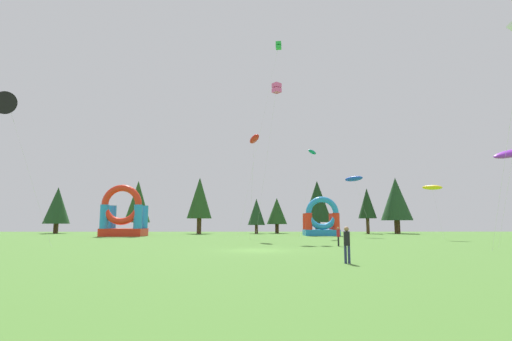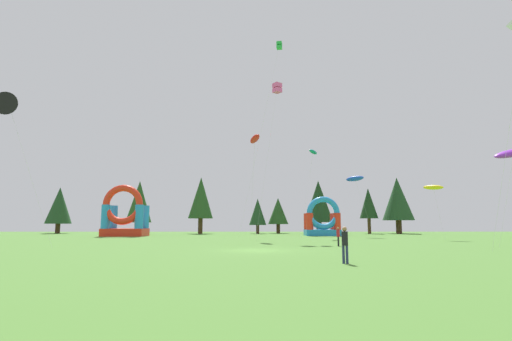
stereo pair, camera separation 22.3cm
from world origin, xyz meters
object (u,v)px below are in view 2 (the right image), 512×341
object	(u,v)px
kite_teal_parafoil	(313,152)
kite_black_delta	(9,106)
kite_blue_parafoil	(355,179)
person_near_camera	(345,242)
inflatable_blue_arch	(124,218)
kite_yellow_parafoil	(433,187)
kite_green_box	(279,46)
kite_red_parafoil	(255,139)
person_far_side	(338,235)
inflatable_yellow_castle	(323,222)
kite_pink_box	(277,88)

from	to	relation	value
kite_teal_parafoil	kite_black_delta	size ratio (longest dim) A/B	0.95
kite_blue_parafoil	kite_teal_parafoil	bearing A→B (deg)	-152.53
person_near_camera	inflatable_blue_arch	world-z (taller)	inflatable_blue_arch
kite_yellow_parafoil	inflatable_blue_arch	distance (m)	42.39
kite_green_box	kite_yellow_parafoil	bearing A→B (deg)	-21.10
kite_red_parafoil	kite_yellow_parafoil	bearing A→B (deg)	0.32
kite_green_box	person_far_side	size ratio (longest dim) A/B	17.16
kite_black_delta	kite_teal_parafoil	bearing A→B (deg)	36.40
kite_blue_parafoil	person_near_camera	world-z (taller)	kite_blue_parafoil
kite_black_delta	person_near_camera	xyz separation A→B (m)	(24.75, -12.14, -10.55)
kite_yellow_parafoil	inflatable_yellow_castle	world-z (taller)	kite_yellow_parafoil
kite_pink_box	person_near_camera	world-z (taller)	kite_pink_box
kite_yellow_parafoil	inflatable_yellow_castle	distance (m)	18.34
kite_teal_parafoil	kite_green_box	xyz separation A→B (m)	(-4.52, 0.23, 15.46)
person_far_side	kite_pink_box	bearing A→B (deg)	40.42
kite_black_delta	inflatable_yellow_castle	size ratio (longest dim) A/B	2.11
kite_teal_parafoil	kite_blue_parafoil	bearing A→B (deg)	27.47
kite_blue_parafoil	kite_yellow_parafoil	world-z (taller)	kite_blue_parafoil
kite_green_box	person_far_side	xyz separation A→B (m)	(3.51, -19.41, -26.11)
inflatable_blue_arch	kite_pink_box	bearing A→B (deg)	-27.51
kite_blue_parafoil	kite_black_delta	xyz separation A→B (m)	(-34.99, -24.38, 3.29)
kite_pink_box	person_near_camera	distance (m)	32.37
kite_blue_parafoil	kite_red_parafoil	xyz separation A→B (m)	(-14.55, -10.10, 3.64)
person_near_camera	kite_green_box	bearing A→B (deg)	-67.96
kite_pink_box	inflatable_blue_arch	distance (m)	29.49
kite_yellow_parafoil	kite_red_parafoil	distance (m)	21.97
kite_blue_parafoil	inflatable_yellow_castle	xyz separation A→B (m)	(-4.07, 4.35, -6.21)
inflatable_blue_arch	person_near_camera	bearing A→B (deg)	-58.61
kite_pink_box	kite_teal_parafoil	bearing A→B (deg)	48.62
kite_pink_box	inflatable_blue_arch	bearing A→B (deg)	152.49
kite_blue_parafoil	kite_yellow_parafoil	size ratio (longest dim) A/B	1.35
kite_pink_box	person_far_side	size ratio (longest dim) A/B	11.90
kite_red_parafoil	kite_black_delta	world-z (taller)	kite_black_delta
kite_teal_parafoil	inflatable_yellow_castle	bearing A→B (deg)	72.42
inflatable_blue_arch	kite_teal_parafoil	bearing A→B (deg)	-11.46
kite_yellow_parafoil	inflatable_yellow_castle	xyz separation A→B (m)	(-10.71, 14.33, -4.03)
kite_red_parafoil	kite_green_box	world-z (taller)	kite_green_box
kite_red_parafoil	kite_green_box	distance (m)	17.00
kite_pink_box	kite_red_parafoil	world-z (taller)	kite_pink_box
inflatable_yellow_castle	kite_yellow_parafoil	bearing A→B (deg)	-53.21
kite_blue_parafoil	kite_teal_parafoil	world-z (taller)	kite_teal_parafoil
person_near_camera	kite_teal_parafoil	bearing A→B (deg)	-75.75
kite_teal_parafoil	inflatable_yellow_castle	world-z (taller)	kite_teal_parafoil
person_near_camera	kite_blue_parafoil	bearing A→B (deg)	-85.01
kite_pink_box	inflatable_blue_arch	world-z (taller)	kite_pink_box
kite_red_parafoil	person_near_camera	bearing A→B (deg)	-80.75
kite_black_delta	kite_red_parafoil	bearing A→B (deg)	34.93
kite_green_box	kite_black_delta	bearing A→B (deg)	-138.46
kite_green_box	person_near_camera	distance (m)	42.32
kite_blue_parafoil	inflatable_blue_arch	xyz separation A→B (m)	(-33.83, 2.14, -5.57)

